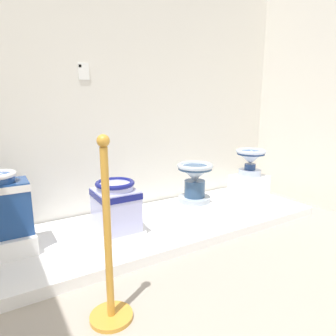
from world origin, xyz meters
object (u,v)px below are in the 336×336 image
Objects in this scene: plinth_block_tall_cobalt at (6,243)px; plinth_block_central_ornate at (249,188)px; stanchion_post_near_left at (109,265)px; info_placard_second at (84,71)px; antique_toilet_central_ornate at (250,159)px; antique_toilet_tall_cobalt at (1,203)px; plinth_block_broad_patterned at (117,231)px; antique_toilet_broad_patterned at (116,204)px; plinth_block_leftmost at (194,208)px; antique_toilet_leftmost at (195,178)px.

plinth_block_central_ornate reaches higher than plinth_block_tall_cobalt.
plinth_block_tall_cobalt is at bearing 114.66° from stanchion_post_near_left.
antique_toilet_central_ornate is at bearing -17.05° from info_placard_second.
plinth_block_broad_patterned is at bearing -8.91° from antique_toilet_tall_cobalt.
plinth_block_central_ornate is at bearing 2.32° from plinth_block_broad_patterned.
antique_toilet_broad_patterned is (0.81, -0.13, -0.11)m from antique_toilet_tall_cobalt.
info_placard_second reaches higher than plinth_block_leftmost.
plinth_block_central_ornate is at bearing -1.47° from plinth_block_tall_cobalt.
antique_toilet_broad_patterned is at bearing -177.68° from antique_toilet_central_ornate.
plinth_block_central_ornate is (1.61, 0.06, 0.12)m from plinth_block_broad_patterned.
plinth_block_tall_cobalt is at bearing 175.24° from antique_toilet_leftmost.
info_placard_second reaches higher than antique_toilet_tall_cobalt.
stanchion_post_near_left is at bearing -65.34° from plinth_block_tall_cobalt.
antique_toilet_tall_cobalt is 1.26× the size of plinth_block_central_ornate.
plinth_block_leftmost is 1.44m from stanchion_post_near_left.
antique_toilet_leftmost is at bearing 0.00° from plinth_block_leftmost.
antique_toilet_broad_patterned reaches higher than plinth_block_central_ornate.
info_placard_second is (0.77, 0.44, 0.97)m from antique_toilet_tall_cobalt.
plinth_block_leftmost is 0.30m from antique_toilet_leftmost.
plinth_block_central_ornate is 1.15× the size of antique_toilet_central_ornate.
antique_toilet_central_ornate is (1.61, 0.06, 0.45)m from plinth_block_broad_patterned.
plinth_block_leftmost is (1.61, -0.13, -0.30)m from antique_toilet_tall_cobalt.
plinth_block_tall_cobalt is 0.30m from antique_toilet_tall_cobalt.
plinth_block_broad_patterned is 0.24m from antique_toilet_broad_patterned.
antique_toilet_tall_cobalt is at bearing 171.09° from plinth_block_broad_patterned.
antique_toilet_leftmost is 2.53× the size of info_placard_second.
plinth_block_tall_cobalt is 1.08× the size of plinth_block_central_ornate.
antique_toilet_tall_cobalt is at bearing 178.53° from plinth_block_central_ornate.
plinth_block_leftmost is 0.81m from plinth_block_central_ornate.
plinth_block_leftmost is at bearing -34.62° from info_placard_second.
antique_toilet_central_ornate is (2.41, -0.06, 0.40)m from plinth_block_tall_cobalt.
plinth_block_central_ornate is at bearing 24.41° from stanchion_post_near_left.
plinth_block_tall_cobalt is at bearing 175.24° from plinth_block_leftmost.
antique_toilet_central_ornate is at bearing 2.32° from plinth_block_broad_patterned.
info_placard_second is at bearing 162.95° from plinth_block_central_ornate.
plinth_block_leftmost is 0.90m from antique_toilet_central_ornate.
antique_toilet_broad_patterned is 1.12× the size of plinth_block_central_ornate.
antique_toilet_tall_cobalt is 1.45× the size of antique_toilet_central_ornate.
antique_toilet_central_ornate reaches higher than plinth_block_central_ornate.
stanchion_post_near_left is at bearing -144.74° from plinth_block_leftmost.
info_placard_second reaches higher than antique_toilet_leftmost.
antique_toilet_leftmost is at bearing -0.48° from antique_toilet_broad_patterned.
plinth_block_tall_cobalt is 2.45m from antique_toilet_central_ornate.
antique_toilet_tall_cobalt is at bearing 0.00° from plinth_block_tall_cobalt.
plinth_block_leftmost is 2.50× the size of info_placard_second.
stanchion_post_near_left reaches higher than plinth_block_central_ornate.
plinth_block_central_ornate reaches higher than plinth_block_leftmost.
plinth_block_leftmost is (0.80, -0.01, 0.05)m from plinth_block_broad_patterned.
stanchion_post_near_left is at bearing -155.59° from plinth_block_central_ornate.
plinth_block_leftmost is at bearing -0.48° from antique_toilet_broad_patterned.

